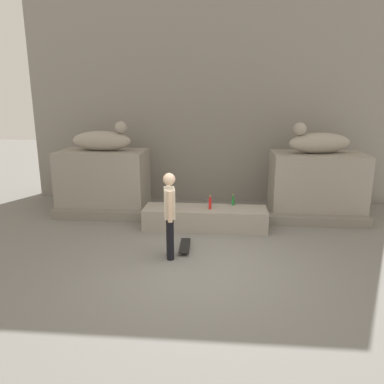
# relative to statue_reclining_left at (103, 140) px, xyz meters

# --- Properties ---
(ground_plane) EXTENTS (40.00, 40.00, 0.00)m
(ground_plane) POSITION_rel_statue_reclining_left_xyz_m (2.77, -3.28, -1.93)
(ground_plane) COLOR slate
(facade_wall) EXTENTS (10.61, 0.60, 5.70)m
(facade_wall) POSITION_rel_statue_reclining_left_xyz_m (2.77, 1.64, 0.92)
(facade_wall) COLOR gray
(facade_wall) RESTS_ON ground_plane
(pedestal_left) EXTENTS (2.30, 1.32, 1.65)m
(pedestal_left) POSITION_rel_statue_reclining_left_xyz_m (-0.04, 0.00, -1.11)
(pedestal_left) COLOR gray
(pedestal_left) RESTS_ON ground_plane
(pedestal_right) EXTENTS (2.30, 1.32, 1.65)m
(pedestal_right) POSITION_rel_statue_reclining_left_xyz_m (5.58, 0.00, -1.11)
(pedestal_right) COLOR gray
(pedestal_right) RESTS_ON ground_plane
(statue_reclining_left) EXTENTS (1.63, 0.66, 0.78)m
(statue_reclining_left) POSITION_rel_statue_reclining_left_xyz_m (0.00, 0.00, 0.00)
(statue_reclining_left) COLOR #A0978A
(statue_reclining_left) RESTS_ON pedestal_left
(statue_reclining_right) EXTENTS (1.68, 0.91, 0.78)m
(statue_reclining_right) POSITION_rel_statue_reclining_left_xyz_m (5.55, -0.01, 0.00)
(statue_reclining_right) COLOR #A0978A
(statue_reclining_right) RESTS_ON pedestal_right
(ledge_block) EXTENTS (2.89, 0.81, 0.50)m
(ledge_block) POSITION_rel_statue_reclining_left_xyz_m (2.77, -1.22, -1.68)
(ledge_block) COLOR gray
(ledge_block) RESTS_ON ground_plane
(skater) EXTENTS (0.26, 0.53, 1.67)m
(skater) POSITION_rel_statue_reclining_left_xyz_m (2.19, -2.94, -1.01)
(skater) COLOR black
(skater) RESTS_ON ground_plane
(skateboard) EXTENTS (0.23, 0.81, 0.08)m
(skateboard) POSITION_rel_statue_reclining_left_xyz_m (2.43, -2.50, -1.87)
(skateboard) COLOR black
(skateboard) RESTS_ON ground_plane
(bottle_green) EXTENTS (0.07, 0.07, 0.26)m
(bottle_green) POSITION_rel_statue_reclining_left_xyz_m (3.43, -0.91, -1.33)
(bottle_green) COLOR #1E722D
(bottle_green) RESTS_ON ledge_block
(bottle_orange) EXTENTS (0.07, 0.07, 0.29)m
(bottle_orange) POSITION_rel_statue_reclining_left_xyz_m (2.04, -1.54, -1.32)
(bottle_orange) COLOR orange
(bottle_orange) RESTS_ON ledge_block
(bottle_red) EXTENTS (0.07, 0.07, 0.32)m
(bottle_red) POSITION_rel_statue_reclining_left_xyz_m (2.89, -1.29, -1.30)
(bottle_red) COLOR red
(bottle_red) RESTS_ON ledge_block
(stair_step) EXTENTS (7.91, 0.50, 0.22)m
(stair_step) POSITION_rel_statue_reclining_left_xyz_m (2.77, -0.68, -1.82)
(stair_step) COLOR gray
(stair_step) RESTS_ON ground_plane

